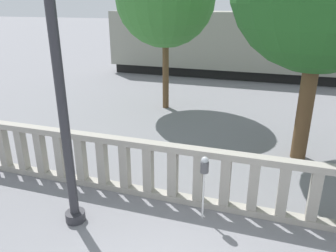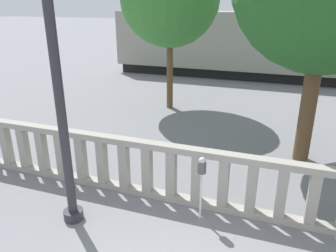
# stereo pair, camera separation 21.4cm
# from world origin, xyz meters

# --- Properties ---
(balustrade) EXTENTS (17.06, 0.24, 1.33)m
(balustrade) POSITION_xyz_m (-0.00, 2.96, 0.66)
(balustrade) COLOR #9E998E
(balustrade) RESTS_ON ground
(lamppost) EXTENTS (0.43, 0.43, 6.10)m
(lamppost) POSITION_xyz_m (-2.49, 1.65, 3.48)
(lamppost) COLOR #2D2D33
(lamppost) RESTS_ON ground
(parking_meter) EXTENTS (0.16, 0.16, 1.38)m
(parking_meter) POSITION_xyz_m (-0.08, 2.52, 1.10)
(parking_meter) COLOR silver
(parking_meter) RESTS_ON ground
(train_near) EXTENTS (19.76, 2.73, 4.23)m
(train_near) POSITION_xyz_m (1.49, 16.48, 1.91)
(train_near) COLOR black
(train_near) RESTS_ON ground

